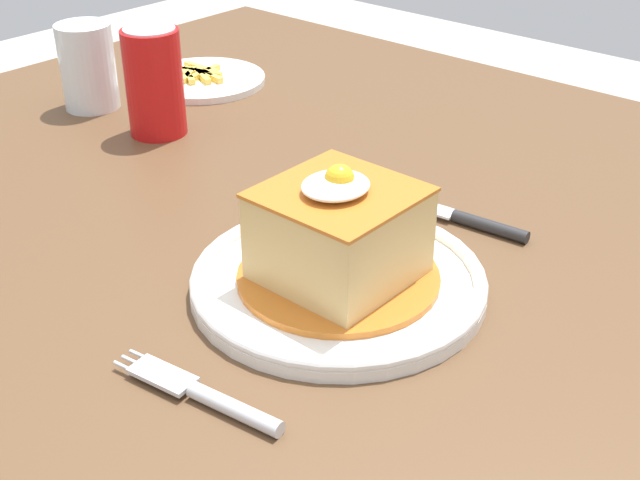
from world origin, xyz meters
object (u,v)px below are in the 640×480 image
object	(u,v)px
soda_can	(154,82)
knife	(467,219)
side_plate_fries	(202,79)
main_plate	(338,280)
fork	(211,398)
drinking_glass	(89,72)

from	to	relation	value
soda_can	knife	bearing A→B (deg)	-83.31
knife	side_plate_fries	world-z (taller)	side_plate_fries
soda_can	main_plate	bearing A→B (deg)	-107.59
soda_can	fork	bearing A→B (deg)	-125.44
knife	side_plate_fries	bearing A→B (deg)	78.06
fork	side_plate_fries	xyz separation A→B (m)	(0.43, 0.49, -0.00)
soda_can	side_plate_fries	xyz separation A→B (m)	(0.15, 0.09, -0.06)
main_plate	soda_can	xyz separation A→B (m)	(0.12, 0.37, 0.05)
fork	side_plate_fries	bearing A→B (deg)	48.58
knife	fork	bearing A→B (deg)	-178.86
knife	side_plate_fries	xyz separation A→B (m)	(0.10, 0.49, -0.00)
main_plate	side_plate_fries	xyz separation A→B (m)	(0.27, 0.47, -0.00)
main_plate	side_plate_fries	bearing A→B (deg)	60.12
drinking_glass	fork	bearing A→B (deg)	-118.27
fork	soda_can	bearing A→B (deg)	54.56
main_plate	soda_can	distance (m)	0.40
main_plate	knife	xyz separation A→B (m)	(0.16, -0.02, -0.00)
main_plate	fork	distance (m)	0.17
soda_can	side_plate_fries	world-z (taller)	soda_can
knife	drinking_glass	size ratio (longest dim) A/B	1.58
soda_can	drinking_glass	xyz separation A→B (m)	(-0.00, 0.13, -0.02)
main_plate	drinking_glass	size ratio (longest dim) A/B	2.33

